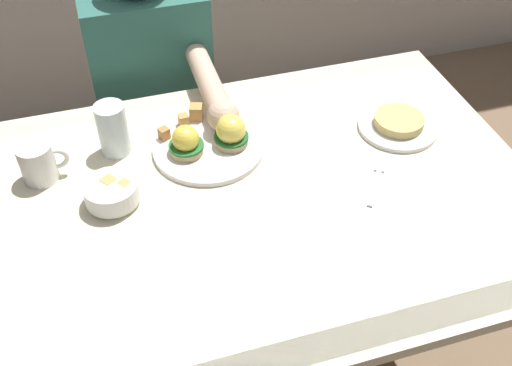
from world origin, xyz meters
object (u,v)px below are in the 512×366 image
diner_person (156,91)px  fruit_bowl (111,193)px  eggs_benedict_plate (209,141)px  water_glass_near (113,132)px  dining_table (273,224)px  side_plate (398,124)px  fork (377,180)px  coffee_mug (38,161)px

diner_person → fruit_bowl: bearing=-108.7°
eggs_benedict_plate → diner_person: diner_person is taller
fruit_bowl → water_glass_near: (0.03, 0.18, 0.03)m
dining_table → side_plate: bearing=19.2°
fork → dining_table: bearing=172.0°
fruit_bowl → fork: (0.59, -0.11, -0.03)m
coffee_mug → water_glass_near: size_ratio=0.84×
dining_table → water_glass_near: (-0.32, 0.25, 0.16)m
eggs_benedict_plate → diner_person: (-0.07, 0.41, -0.12)m
fruit_bowl → fork: bearing=-10.2°
diner_person → side_plate: bearing=-41.0°
diner_person → eggs_benedict_plate: bearing=-80.6°
dining_table → water_glass_near: 0.44m
side_plate → dining_table: bearing=-160.8°
eggs_benedict_plate → water_glass_near: (-0.22, 0.06, 0.03)m
eggs_benedict_plate → coffee_mug: coffee_mug is taller
fork → diner_person: bearing=122.8°
dining_table → coffee_mug: size_ratio=10.80×
side_plate → diner_person: bearing=139.0°
fruit_bowl → side_plate: size_ratio=0.60×
fork → water_glass_near: (-0.56, 0.28, 0.06)m
water_glass_near → diner_person: (0.15, 0.35, -0.15)m
water_glass_near → eggs_benedict_plate: bearing=-16.0°
dining_table → fruit_bowl: size_ratio=10.00×
water_glass_near → side_plate: (0.69, -0.12, -0.04)m
side_plate → diner_person: size_ratio=0.18×
diner_person → water_glass_near: bearing=-112.7°
dining_table → diner_person: 0.62m
eggs_benedict_plate → side_plate: size_ratio=1.35×
fruit_bowl → diner_person: size_ratio=0.11×
water_glass_near → coffee_mug: bearing=-164.5°
water_glass_near → dining_table: bearing=-37.9°
dining_table → fork: fork is taller
eggs_benedict_plate → fruit_bowl: eggs_benedict_plate is taller
coffee_mug → diner_person: 0.53m
dining_table → eggs_benedict_plate: size_ratio=4.44×
water_glass_near → diner_person: size_ratio=0.12×
coffee_mug → fork: (0.73, -0.23, -0.05)m
fruit_bowl → side_plate: (0.72, 0.06, -0.02)m
water_glass_near → side_plate: water_glass_near is taller
fruit_bowl → water_glass_near: 0.18m
fruit_bowl → side_plate: bearing=4.5°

